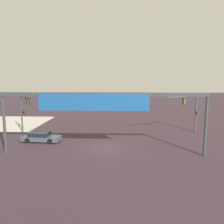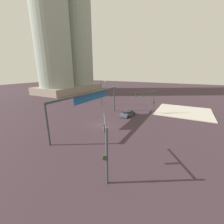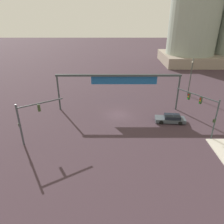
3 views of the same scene
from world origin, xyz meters
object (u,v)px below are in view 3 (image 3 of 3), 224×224
Objects in this scene: streetlamp_curved_arm at (190,75)px; sedan_car_approaching at (170,119)px; traffic_signal_near_corner at (28,116)px; traffic_signal_opposite_side at (204,107)px.

sedan_car_approaching is at bearing -6.55° from streetlamp_curved_arm.
streetlamp_curved_arm is at bearing -0.55° from traffic_signal_near_corner.
traffic_signal_near_corner reaches higher than sedan_car_approaching.
streetlamp_curved_arm is at bearing -46.99° from traffic_signal_opposite_side.
traffic_signal_opposite_side is 5.96m from sedan_car_approaching.
streetlamp_curved_arm is 1.59× the size of sedan_car_approaching.
traffic_signal_near_corner is 1.21× the size of sedan_car_approaching.
traffic_signal_opposite_side is 14.93m from streetlamp_curved_arm.
sedan_car_approaching is (20.07, 5.65, -3.30)m from traffic_signal_near_corner.
traffic_signal_opposite_side is 1.22× the size of sedan_car_approaching.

